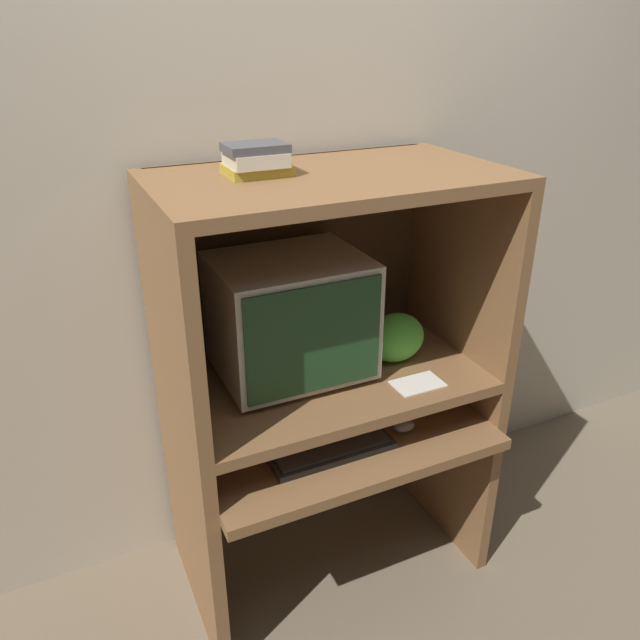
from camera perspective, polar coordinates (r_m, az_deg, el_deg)
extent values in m
plane|color=#756651|center=(2.33, 4.19, -25.35)|extent=(12.00, 12.00, 0.00)
cube|color=beige|center=(2.11, -3.31, 11.62)|extent=(6.00, 0.06, 2.60)
cube|color=brown|center=(2.17, -11.44, -18.54)|extent=(0.04, 0.58, 0.62)
cube|color=brown|center=(2.49, 11.09, -11.91)|extent=(0.04, 0.58, 0.62)
cube|color=brown|center=(1.98, 3.07, -11.81)|extent=(0.93, 0.37, 0.04)
cube|color=brown|center=(1.92, -12.47, -10.00)|extent=(0.04, 0.58, 0.17)
cube|color=brown|center=(2.28, 11.92, -3.94)|extent=(0.04, 0.58, 0.17)
cube|color=brown|center=(2.02, 0.85, -5.28)|extent=(0.93, 0.58, 0.04)
cube|color=brown|center=(1.73, -13.72, 1.00)|extent=(0.04, 0.58, 0.64)
cube|color=brown|center=(2.11, 12.90, 5.65)|extent=(0.04, 0.58, 0.64)
cube|color=brown|center=(1.77, 0.99, 12.73)|extent=(0.93, 0.58, 0.04)
cube|color=#48321E|center=(2.10, -2.44, 6.24)|extent=(0.93, 0.01, 0.64)
cylinder|color=beige|center=(2.00, -2.65, -4.57)|extent=(0.20, 0.20, 0.02)
cube|color=beige|center=(1.91, -2.76, 0.44)|extent=(0.45, 0.36, 0.37)
cube|color=#1E4223|center=(1.76, -0.48, -1.83)|extent=(0.42, 0.01, 0.33)
cube|color=#2D2D30|center=(1.94, 1.02, -11.76)|extent=(0.39, 0.14, 0.02)
cube|color=#474749|center=(1.93, 1.02, -11.46)|extent=(0.36, 0.11, 0.01)
ellipsoid|color=#B7B7B7|center=(2.04, 7.69, -9.58)|extent=(0.07, 0.05, 0.03)
ellipsoid|color=green|center=(2.06, 6.90, -1.60)|extent=(0.20, 0.15, 0.16)
cube|color=gold|center=(1.75, -5.78, 13.52)|extent=(0.17, 0.14, 0.03)
cube|color=beige|center=(1.73, -5.88, 14.46)|extent=(0.15, 0.13, 0.04)
cube|color=#4C4C51|center=(1.72, -5.95, 15.40)|extent=(0.16, 0.12, 0.02)
cube|color=white|center=(1.97, 8.93, -5.78)|extent=(0.16, 0.10, 0.00)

